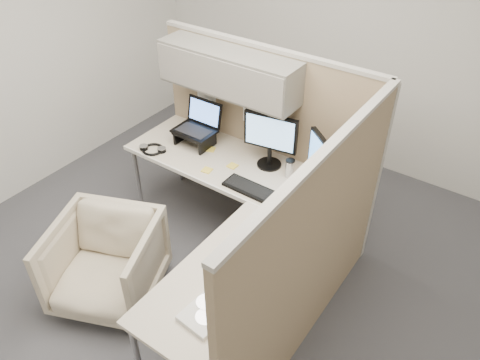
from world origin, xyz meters
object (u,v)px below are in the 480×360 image
Objects in this scene: office_chair at (105,259)px; monitor_left at (270,137)px; desk at (233,207)px; keyboard at (253,190)px.

monitor_left is (0.60, 1.30, 0.63)m from office_chair.
office_chair is at bearing -124.32° from monitor_left.
keyboard reaches higher than desk.
keyboard is at bearing 76.20° from desk.
monitor_left is 0.46m from keyboard.
office_chair reaches higher than keyboard.
office_chair is at bearing -125.32° from keyboard.
desk is 2.63× the size of office_chair.
desk is at bearing -95.62° from monitor_left.
office_chair is (-0.64, -0.74, -0.31)m from desk.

